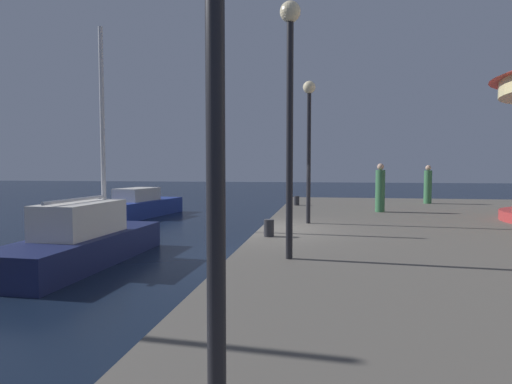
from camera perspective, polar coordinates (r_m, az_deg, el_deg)
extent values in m
plane|color=black|center=(11.31, 0.52, -8.99)|extent=(120.00, 120.00, 0.00)
cube|color=navy|center=(21.67, -15.35, -2.13)|extent=(2.53, 5.40, 0.80)
cube|color=beige|center=(21.27, -15.98, -0.31)|extent=(1.58, 2.44, 0.62)
cube|color=#4C6070|center=(22.23, -14.37, 0.18)|extent=(1.10, 0.25, 0.28)
cube|color=#19214C|center=(11.43, -22.51, -7.23)|extent=(1.81, 5.49, 0.74)
cube|color=beige|center=(11.23, -22.89, -3.41)|extent=(1.24, 2.43, 0.82)
cylinder|color=silver|center=(12.12, -20.30, 8.08)|extent=(0.12, 0.12, 5.45)
cylinder|color=silver|center=(11.07, -23.36, -0.97)|extent=(0.13, 2.46, 0.08)
cylinder|color=black|center=(2.57, -5.58, 8.24)|extent=(0.12, 0.12, 3.66)
cylinder|color=black|center=(7.34, 4.63, 6.78)|extent=(0.12, 0.12, 4.11)
sphere|color=#F9E5B2|center=(7.80, 4.72, 23.40)|extent=(0.36, 0.36, 0.36)
cylinder|color=black|center=(12.13, 7.23, 4.51)|extent=(0.12, 0.12, 3.74)
sphere|color=#F9E5B2|center=(12.35, 7.30, 14.05)|extent=(0.36, 0.36, 0.36)
cylinder|color=#2D2D33|center=(9.81, 1.78, -4.95)|extent=(0.24, 0.24, 0.40)
cylinder|color=#2D2D33|center=(18.03, 5.58, -1.19)|extent=(0.24, 0.24, 0.40)
cylinder|color=#387247|center=(15.88, 16.65, 0.13)|extent=(0.34, 0.34, 1.54)
sphere|color=tan|center=(15.86, 16.70, 3.34)|extent=(0.24, 0.24, 0.24)
cylinder|color=#387247|center=(20.38, 22.49, 0.64)|extent=(0.34, 0.34, 1.50)
sphere|color=tan|center=(20.36, 22.54, 3.08)|extent=(0.24, 0.24, 0.24)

